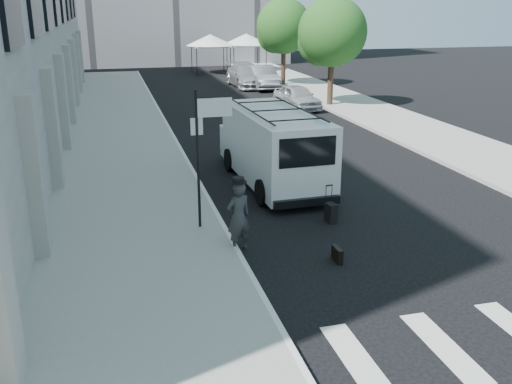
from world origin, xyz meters
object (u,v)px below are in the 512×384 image
cargo_van (273,146)px  parked_car_c (247,76)px  briefcase (337,255)px  parked_car_b (262,77)px  businessman (238,217)px  suitcase (331,213)px  parked_car_a (297,97)px

cargo_van → parked_car_c: (4.60, 22.38, -0.44)m
briefcase → parked_car_b: 28.09m
cargo_van → parked_car_c: bearing=76.2°
businessman → parked_car_c: 28.29m
parked_car_c → suitcase: bearing=-100.3°
briefcase → cargo_van: bearing=87.2°
businessman → parked_car_c: (6.90, 27.44, -0.07)m
parked_car_a → parked_car_b: parked_car_b is taller
businessman → parked_car_a: businessman is taller
parked_car_c → briefcase: bearing=-101.1°
parked_car_a → parked_car_c: bearing=87.2°
cargo_van → businessman: bearing=-116.7°
suitcase → businessman: bearing=-164.9°
suitcase → parked_car_c: 26.57m
businessman → suitcase: (2.81, 1.19, -0.58)m
parked_car_b → parked_car_c: size_ratio=0.87×
businessman → parked_car_b: businessman is taller
briefcase → parked_car_a: 19.92m
briefcase → parked_car_a: parked_car_a is taller
businessman → parked_car_b: 27.44m
businessman → parked_car_c: businessman is taller
parked_car_b → suitcase: bearing=-100.0°
businessman → cargo_van: size_ratio=0.27×
cargo_van → suitcase: bearing=-84.6°
businessman → parked_car_c: size_ratio=0.32×
suitcase → briefcase: bearing=-116.3°
cargo_van → parked_car_b: 21.96m
suitcase → parked_car_b: 25.62m
cargo_van → parked_car_b: size_ratio=1.36×
suitcase → parked_car_c: size_ratio=0.19×
businessman → parked_car_c: bearing=-123.0°
businessman → suitcase: 3.11m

